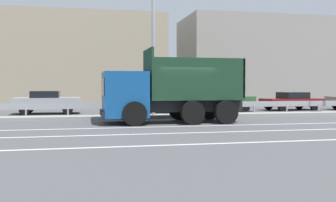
% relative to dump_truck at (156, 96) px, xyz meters
% --- Properties ---
extents(ground_plane, '(320.00, 320.00, 0.00)m').
position_rel_dump_truck_xyz_m(ground_plane, '(1.23, -0.09, -1.22)').
color(ground_plane, '#4C4C4F').
extents(lane_strip_0, '(49.21, 0.16, 0.01)m').
position_rel_dump_truck_xyz_m(lane_strip_0, '(0.77, -1.79, -1.22)').
color(lane_strip_0, silver).
rests_on(lane_strip_0, ground_plane).
extents(lane_strip_1, '(49.21, 0.16, 0.01)m').
position_rel_dump_truck_xyz_m(lane_strip_1, '(0.77, -4.03, -1.22)').
color(lane_strip_1, silver).
rests_on(lane_strip_1, ground_plane).
extents(lane_strip_2, '(49.21, 0.16, 0.01)m').
position_rel_dump_truck_xyz_m(lane_strip_2, '(0.77, -6.71, -1.22)').
color(lane_strip_2, silver).
rests_on(lane_strip_2, ground_plane).
extents(median_island, '(27.07, 1.10, 0.18)m').
position_rel_dump_truck_xyz_m(median_island, '(1.23, 2.53, -1.13)').
color(median_island, gray).
rests_on(median_island, ground_plane).
extents(median_guardrail, '(49.21, 0.09, 0.78)m').
position_rel_dump_truck_xyz_m(median_guardrail, '(1.23, 3.74, -0.65)').
color(median_guardrail, '#9EA0A5').
rests_on(median_guardrail, ground_plane).
extents(dump_truck, '(6.44, 2.75, 3.36)m').
position_rel_dump_truck_xyz_m(dump_truck, '(0.00, 0.00, 0.00)').
color(dump_truck, '#144C8C').
rests_on(dump_truck, ground_plane).
extents(median_road_sign, '(0.71, 0.16, 2.44)m').
position_rel_dump_truck_xyz_m(median_road_sign, '(-1.62, 2.53, 0.05)').
color(median_road_sign, white).
rests_on(median_road_sign, ground_plane).
extents(street_lamp_1, '(0.70, 1.82, 10.75)m').
position_rel_dump_truck_xyz_m(street_lamp_1, '(0.31, 2.34, 4.60)').
color(street_lamp_1, '#ADADB2').
rests_on(street_lamp_1, ground_plane).
extents(parked_car_2, '(3.89, 2.06, 1.38)m').
position_rel_dump_truck_xyz_m(parked_car_2, '(-5.38, 6.96, -0.50)').
color(parked_car_2, '#A3A3A8').
rests_on(parked_car_2, ground_plane).
extents(parked_car_3, '(4.32, 1.81, 1.43)m').
position_rel_dump_truck_xyz_m(parked_car_3, '(0.45, 6.65, -0.48)').
color(parked_car_3, black).
rests_on(parked_car_3, ground_plane).
extents(parked_car_4, '(3.92, 1.97, 1.50)m').
position_rel_dump_truck_xyz_m(parked_car_4, '(5.84, 7.01, -0.47)').
color(parked_car_4, '#335B33').
rests_on(parked_car_4, ground_plane).
extents(parked_car_5, '(4.18, 2.15, 1.25)m').
position_rel_dump_truck_xyz_m(parked_car_5, '(10.85, 7.13, -0.57)').
color(parked_car_5, maroon).
rests_on(parked_car_5, ground_plane).
extents(background_building_0, '(19.72, 14.36, 7.81)m').
position_rel_dump_truck_xyz_m(background_building_0, '(-6.14, 21.63, 2.69)').
color(background_building_0, tan).
rests_on(background_building_0, ground_plane).
extents(background_building_1, '(17.91, 8.22, 8.88)m').
position_rel_dump_truck_xyz_m(background_building_1, '(16.25, 22.49, 3.22)').
color(background_building_1, gray).
rests_on(background_building_1, ground_plane).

